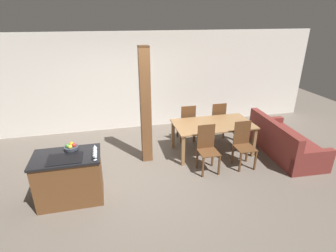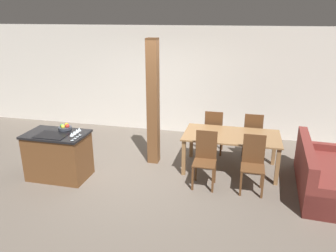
{
  "view_description": "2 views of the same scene",
  "coord_description": "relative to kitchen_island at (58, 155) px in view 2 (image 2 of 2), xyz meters",
  "views": [
    {
      "loc": [
        -0.56,
        -4.68,
        3.08
      ],
      "look_at": [
        0.6,
        0.2,
        0.95
      ],
      "focal_mm": 28.0,
      "sensor_mm": 36.0,
      "label": 1
    },
    {
      "loc": [
        1.97,
        -5.49,
        2.95
      ],
      "look_at": [
        0.6,
        0.2,
        0.95
      ],
      "focal_mm": 35.0,
      "sensor_mm": 36.0,
      "label": 2
    }
  ],
  "objects": [
    {
      "name": "timber_post",
      "position": [
        1.55,
        1.09,
        0.82
      ],
      "size": [
        0.22,
        0.22,
        2.53
      ],
      "color": "brown",
      "rests_on": "ground_plane"
    },
    {
      "name": "dining_chair_far_left",
      "position": [
        2.71,
        1.8,
        0.07
      ],
      "size": [
        0.4,
        0.4,
        1.0
      ],
      "rotation": [
        0.0,
        0.0,
        3.14
      ],
      "color": "brown",
      "rests_on": "ground_plane"
    },
    {
      "name": "fruit_bowl",
      "position": [
        0.08,
        0.2,
        0.49
      ],
      "size": [
        0.25,
        0.25,
        0.11
      ],
      "color": "#383D47",
      "rests_on": "kitchen_island"
    },
    {
      "name": "dining_table",
      "position": [
        3.13,
        1.08,
        0.21
      ],
      "size": [
        1.84,
        1.01,
        0.74
      ],
      "color": "olive",
      "rests_on": "ground_plane"
    },
    {
      "name": "dining_chair_near_left",
      "position": [
        2.71,
        0.36,
        0.07
      ],
      "size": [
        0.4,
        0.4,
        1.0
      ],
      "color": "brown",
      "rests_on": "ground_plane"
    },
    {
      "name": "couch",
      "position": [
        4.76,
        0.62,
        -0.18
      ],
      "size": [
        1.03,
        2.05,
        0.83
      ],
      "rotation": [
        0.0,
        0.0,
        1.51
      ],
      "color": "maroon",
      "rests_on": "ground_plane"
    },
    {
      "name": "dining_chair_near_right",
      "position": [
        3.54,
        0.36,
        0.07
      ],
      "size": [
        0.4,
        0.4,
        1.0
      ],
      "color": "brown",
      "rests_on": "ground_plane"
    },
    {
      "name": "wine_glass_far",
      "position": [
        0.49,
        -0.1,
        0.56
      ],
      "size": [
        0.07,
        0.07,
        0.14
      ],
      "color": "silver",
      "rests_on": "kitchen_island"
    },
    {
      "name": "wine_glass_middle",
      "position": [
        0.49,
        -0.19,
        0.56
      ],
      "size": [
        0.07,
        0.07,
        0.14
      ],
      "color": "silver",
      "rests_on": "kitchen_island"
    },
    {
      "name": "ground_plane",
      "position": [
        1.35,
        0.5,
        -0.45
      ],
      "size": [
        16.0,
        16.0,
        0.0
      ],
      "primitive_type": "plane",
      "color": "#665B51"
    },
    {
      "name": "kitchen_island",
      "position": [
        0.0,
        0.0,
        0.0
      ],
      "size": [
        1.13,
        0.71,
        0.9
      ],
      "color": "brown",
      "rests_on": "ground_plane"
    },
    {
      "name": "wall_back",
      "position": [
        1.35,
        3.08,
        0.9
      ],
      "size": [
        11.2,
        0.08,
        2.7
      ],
      "color": "silver",
      "rests_on": "ground_plane"
    },
    {
      "name": "wine_glass_end",
      "position": [
        0.49,
        -0.01,
        0.56
      ],
      "size": [
        0.07,
        0.07,
        0.14
      ],
      "color": "silver",
      "rests_on": "kitchen_island"
    },
    {
      "name": "dining_chair_far_right",
      "position": [
        3.54,
        1.8,
        0.07
      ],
      "size": [
        0.4,
        0.4,
        1.0
      ],
      "rotation": [
        0.0,
        0.0,
        3.14
      ],
      "color": "brown",
      "rests_on": "ground_plane"
    },
    {
      "name": "wine_glass_near",
      "position": [
        0.49,
        -0.28,
        0.56
      ],
      "size": [
        0.07,
        0.07,
        0.14
      ],
      "color": "silver",
      "rests_on": "kitchen_island"
    }
  ]
}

